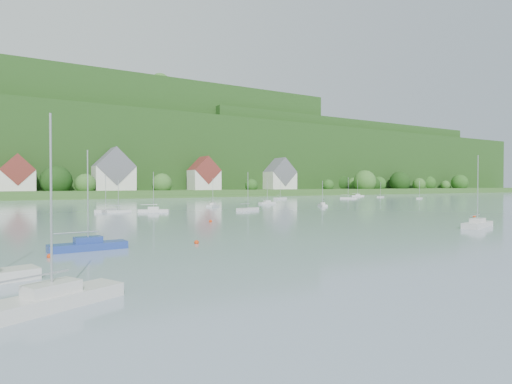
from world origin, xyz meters
TOP-DOWN VIEW (x-y plane):
  - far_shore_strip at (0.00, 200.00)m, footprint 600.00×60.00m
  - forested_ridge at (0.39, 268.57)m, footprint 620.00×181.22m
  - village_building_1 at (-30.00, 189.00)m, footprint 12.00×9.36m
  - village_building_2 at (5.00, 188.00)m, footprint 16.00×11.44m
  - village_building_3 at (45.00, 186.00)m, footprint 13.00×10.40m
  - village_building_4 at (90.00, 190.00)m, footprint 15.00×10.40m
  - near_sailboat_0 at (-32.78, 26.64)m, footprint 6.45×4.29m
  - near_sailboat_1 at (-28.61, 43.19)m, footprint 6.20×2.08m
  - near_sailboat_3 at (16.82, 37.62)m, footprint 7.00×3.66m
  - mooring_buoy_0 at (-31.69, 40.76)m, footprint 0.40×0.40m
  - mooring_buoy_2 at (31.62, 47.20)m, footprint 0.50×0.50m
  - mooring_buoy_3 at (-9.13, 61.47)m, footprint 0.47×0.47m
  - mooring_buoy_5 at (-19.47, 42.07)m, footprint 0.43×0.43m
  - far_sailboat_cluster at (9.11, 113.48)m, footprint 196.93×71.76m

SIDE VIEW (x-z plane):
  - mooring_buoy_0 at x=-31.69m, z-range -0.20..0.20m
  - mooring_buoy_2 at x=31.62m, z-range -0.25..0.25m
  - mooring_buoy_3 at x=-9.13m, z-range -0.23..0.23m
  - mooring_buoy_5 at x=-19.47m, z-range -0.22..0.22m
  - far_sailboat_cluster at x=9.11m, z-range -3.90..4.63m
  - near_sailboat_1 at x=-28.61m, z-range -3.68..4.57m
  - near_sailboat_0 at x=-32.78m, z-range -3.80..4.70m
  - near_sailboat_3 at x=16.82m, z-range -4.08..5.02m
  - far_shore_strip at x=0.00m, z-range 0.00..3.00m
  - village_building_1 at x=-30.00m, z-range 1.75..15.75m
  - village_building_3 at x=45.00m, z-range 1.68..17.18m
  - village_building_4 at x=90.00m, z-range 1.34..17.84m
  - village_building_2 at x=5.00m, z-range 1.27..19.27m
  - forested_ridge at x=0.39m, z-range -12.06..57.83m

